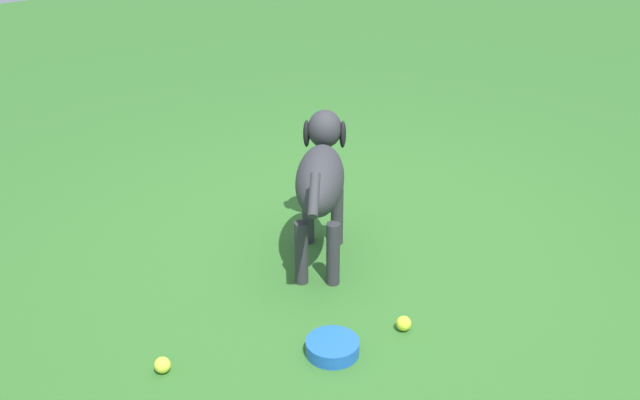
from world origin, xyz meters
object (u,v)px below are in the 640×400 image
water_bowl (332,347)px  tennis_ball_0 (162,365)px  dog (321,177)px  tennis_ball_1 (404,323)px

water_bowl → tennis_ball_0: bearing=-26.7°
dog → water_bowl: (0.43, 0.65, -0.41)m
tennis_ball_0 → water_bowl: size_ratio=0.30×
water_bowl → tennis_ball_1: bearing=170.7°
dog → tennis_ball_0: dog is taller
dog → water_bowl: size_ratio=3.53×
dog → tennis_ball_1: size_ratio=11.78×
tennis_ball_0 → tennis_ball_1: size_ratio=1.00×
tennis_ball_0 → water_bowl: tennis_ball_0 is taller
tennis_ball_0 → tennis_ball_1: (-0.95, 0.36, 0.00)m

